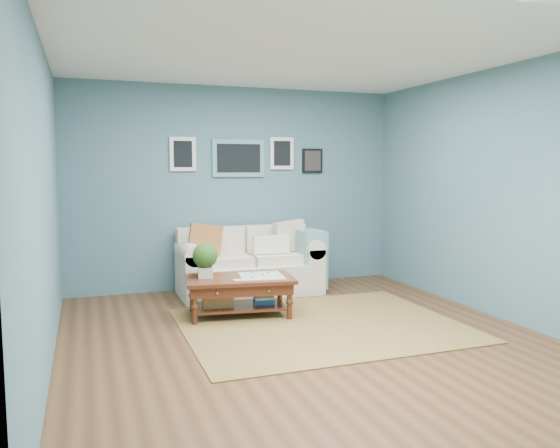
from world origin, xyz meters
name	(u,v)px	position (x,y,z in m)	size (l,w,h in m)	color
room_shell	(305,196)	(0.00, 0.06, 1.36)	(5.00, 5.02, 2.70)	brown
area_rug	(321,325)	(0.31, 0.35, 0.01)	(2.79, 2.24, 0.01)	brown
loveseat	(255,263)	(0.10, 2.02, 0.39)	(1.85, 0.84, 0.95)	beige
coffee_table	(234,284)	(-0.44, 1.01, 0.36)	(1.25, 0.84, 0.81)	#38170D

